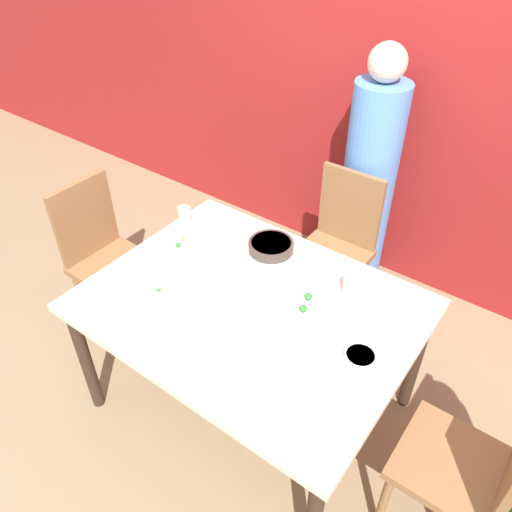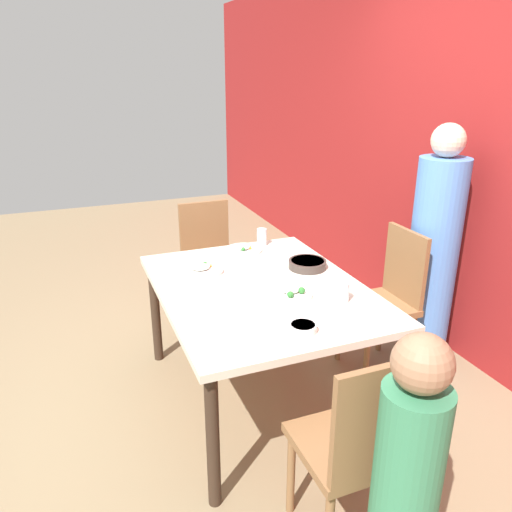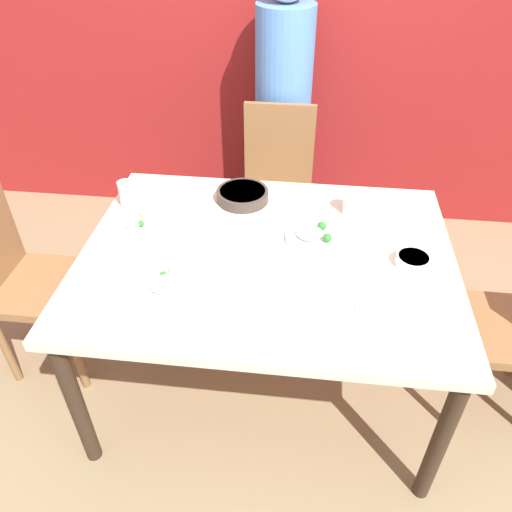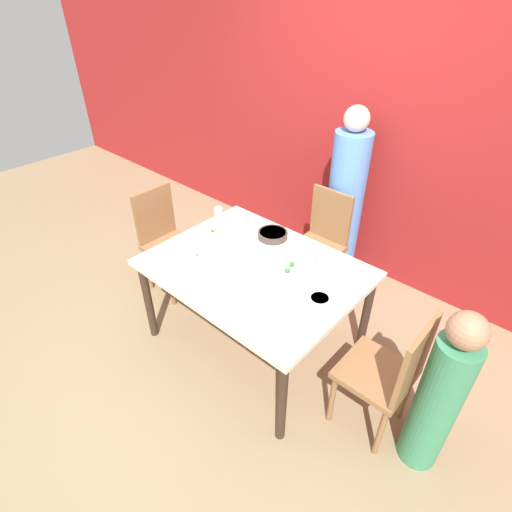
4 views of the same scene
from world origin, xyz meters
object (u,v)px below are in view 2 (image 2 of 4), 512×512
Objects in this scene: person_child at (405,492)px; chair_child_spot at (358,445)px; bowl_curry at (307,264)px; plate_rice_adult at (202,269)px; person_adult at (433,257)px; glass_water_tall at (262,237)px; chair_adult_spot at (387,296)px.

chair_child_spot is at bearing 180.00° from person_child.
bowl_curry is 0.97× the size of plate_rice_adult.
person_adult reaches higher than bowl_curry.
person_child is 1.54m from bowl_curry.
person_child reaches higher than plate_rice_adult.
person_adult is 13.66× the size of glass_water_tall.
plate_rice_adult is 2.05× the size of glass_water_tall.
person_adult is 1.85m from person_child.
person_child is at bearing -33.53° from chair_adult_spot.
person_adult is at bearing 90.00° from chair_adult_spot.
bowl_curry is 0.50m from glass_water_tall.
bowl_curry is (-0.11, -0.52, 0.25)m from chair_adult_spot.
glass_water_tall is (-1.69, 0.29, 0.28)m from chair_child_spot.
plate_rice_adult is at bearing -172.33° from person_child.
person_child is 2.00m from glass_water_tall.
person_child is at bearing -42.00° from person_adult.
chair_child_spot is at bearing -48.61° from person_adult.
glass_water_tall is at bearing -122.45° from person_adult.
chair_adult_spot is at bearing 146.47° from person_child.
person_child is (0.28, -0.00, 0.04)m from chair_child_spot.
chair_adult_spot is 0.59m from bowl_curry.
chair_adult_spot is at bearing -90.00° from person_adult.
bowl_curry is at bearing -97.54° from person_adult.
person_child reaches higher than bowl_curry.
chair_child_spot is at bearing 9.23° from plate_rice_adult.
chair_child_spot is 0.82× the size of person_child.
chair_child_spot is 0.59× the size of person_adult.
person_child is at bearing 7.67° from plate_rice_adult.
chair_child_spot is at bearing -9.60° from glass_water_tall.
chair_adult_spot is at bearing 77.88° from bowl_curry.
person_adult is 1.38× the size of person_child.
person_child is (1.37, -1.23, -0.18)m from person_adult.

